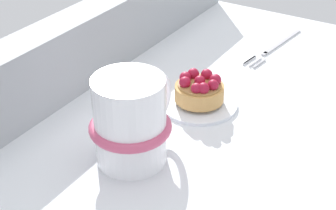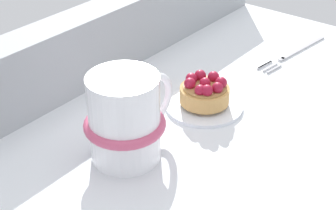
{
  "view_description": "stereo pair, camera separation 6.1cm",
  "coord_description": "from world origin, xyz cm",
  "px_view_note": "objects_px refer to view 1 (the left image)",
  "views": [
    {
      "loc": [
        -46.93,
        -25.93,
        35.73
      ],
      "look_at": [
        -2.94,
        1.03,
        3.63
      ],
      "focal_mm": 53.98,
      "sensor_mm": 36.0,
      "label": 1
    },
    {
      "loc": [
        -43.46,
        -30.91,
        35.73
      ],
      "look_at": [
        -2.94,
        1.03,
        3.63
      ],
      "focal_mm": 53.98,
      "sensor_mm": 36.0,
      "label": 2
    }
  ],
  "objects_px": {
    "dessert_fork": "(274,47)",
    "coffee_mug": "(131,121)",
    "dessert_plate": "(199,102)",
    "raspberry_tart": "(199,89)"
  },
  "relations": [
    {
      "from": "dessert_plate",
      "to": "dessert_fork",
      "type": "relative_size",
      "value": 0.6
    },
    {
      "from": "dessert_plate",
      "to": "raspberry_tart",
      "type": "xyz_separation_m",
      "value": [
        0.0,
        0.0,
        0.02
      ]
    },
    {
      "from": "dessert_plate",
      "to": "raspberry_tart",
      "type": "bearing_deg",
      "value": 54.54
    },
    {
      "from": "raspberry_tart",
      "to": "coffee_mug",
      "type": "xyz_separation_m",
      "value": [
        -0.14,
        0.01,
        0.03
      ]
    },
    {
      "from": "dessert_plate",
      "to": "raspberry_tart",
      "type": "height_order",
      "value": "raspberry_tart"
    },
    {
      "from": "dessert_plate",
      "to": "dessert_fork",
      "type": "bearing_deg",
      "value": -5.36
    },
    {
      "from": "dessert_plate",
      "to": "dessert_fork",
      "type": "distance_m",
      "value": 0.22
    },
    {
      "from": "dessert_plate",
      "to": "dessert_fork",
      "type": "xyz_separation_m",
      "value": [
        0.22,
        -0.02,
        -0.0
      ]
    },
    {
      "from": "dessert_fork",
      "to": "coffee_mug",
      "type": "bearing_deg",
      "value": 175.18
    },
    {
      "from": "raspberry_tart",
      "to": "coffee_mug",
      "type": "relative_size",
      "value": 0.51
    }
  ]
}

